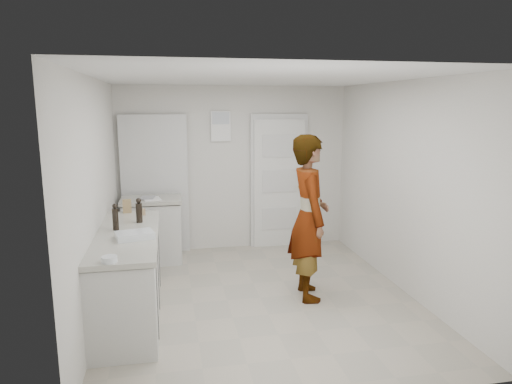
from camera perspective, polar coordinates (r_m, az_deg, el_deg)
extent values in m
plane|color=#AEA491|center=(5.47, 0.52, -13.07)|extent=(4.00, 4.00, 0.00)
plane|color=beige|center=(7.04, -2.76, 2.94)|extent=(3.50, 0.00, 3.50)
plane|color=beige|center=(3.22, 7.82, -6.75)|extent=(3.50, 0.00, 3.50)
plane|color=beige|center=(5.04, -19.33, -0.82)|extent=(0.00, 4.00, 4.00)
plane|color=beige|center=(5.70, 18.03, 0.55)|extent=(0.00, 4.00, 4.00)
plane|color=silver|center=(5.01, 0.57, 14.09)|extent=(4.00, 4.00, 0.00)
cube|color=silver|center=(7.14, 2.91, 1.02)|extent=(0.80, 0.05, 2.00)
cube|color=silver|center=(7.16, 2.85, 1.30)|extent=(0.90, 0.04, 2.10)
sphere|color=tan|center=(7.19, 5.56, 0.65)|extent=(0.07, 0.07, 0.07)
cube|color=white|center=(6.92, -4.42, 8.19)|extent=(0.30, 0.02, 0.45)
cube|color=black|center=(6.97, -12.51, 0.70)|extent=(0.90, 0.05, 2.04)
cube|color=silver|center=(6.94, -12.52, 0.74)|extent=(0.98, 0.02, 2.10)
cube|color=silver|center=(5.04, -15.62, -10.33)|extent=(0.60, 1.90, 0.86)
cube|color=black|center=(5.19, -15.40, -14.35)|extent=(0.56, 1.86, 0.08)
cube|color=beige|center=(4.90, -15.90, -5.18)|extent=(0.64, 1.96, 0.05)
cube|color=silver|center=(6.69, -12.80, -4.91)|extent=(0.80, 0.55, 0.86)
cube|color=black|center=(6.81, -12.67, -8.08)|extent=(0.75, 0.54, 0.08)
cube|color=beige|center=(6.58, -12.97, -0.97)|extent=(0.84, 0.61, 0.05)
imported|color=silver|center=(5.25, 6.64, -3.20)|extent=(0.51, 0.73, 1.90)
cube|color=olive|center=(5.74, -15.82, -1.71)|extent=(0.10, 0.05, 0.17)
cylinder|color=#A0805B|center=(5.59, -13.90, -2.44)|extent=(0.05, 0.05, 0.08)
cylinder|color=black|center=(5.24, -14.40, -2.54)|extent=(0.07, 0.07, 0.22)
sphere|color=black|center=(5.21, -14.48, -1.04)|extent=(0.06, 0.06, 0.06)
cylinder|color=black|center=(4.99, -17.16, -3.28)|extent=(0.06, 0.06, 0.23)
sphere|color=black|center=(4.96, -17.25, -1.69)|extent=(0.05, 0.05, 0.05)
cube|color=silver|center=(4.66, -14.93, -5.23)|extent=(0.40, 0.33, 0.06)
cube|color=white|center=(4.66, -14.92, -5.33)|extent=(0.35, 0.28, 0.05)
cylinder|color=silver|center=(4.03, -17.86, -8.00)|extent=(0.13, 0.13, 0.05)
sphere|color=white|center=(4.02, -18.16, -8.05)|extent=(0.04, 0.04, 0.04)
sphere|color=white|center=(4.04, -17.56, -7.95)|extent=(0.04, 0.04, 0.04)
cube|color=white|center=(6.51, -12.89, -0.82)|extent=(0.28, 0.33, 0.01)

